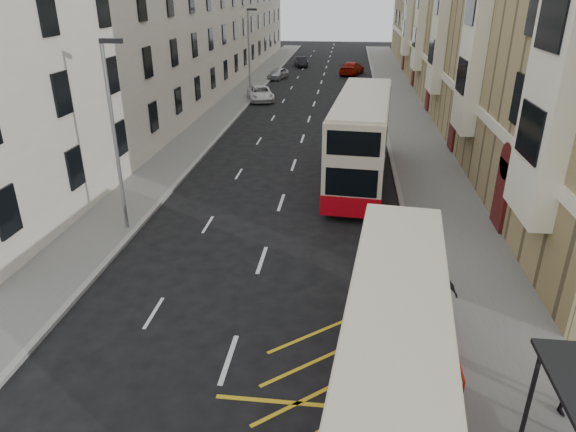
# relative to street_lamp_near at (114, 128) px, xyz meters

# --- Properties ---
(pavement_right) EXTENTS (4.00, 120.00, 0.15)m
(pavement_right) POSITION_rel_street_lamp_near_xyz_m (14.35, 18.00, -4.56)
(pavement_right) COLOR slate
(pavement_right) RESTS_ON ground
(pavement_left) EXTENTS (3.00, 120.00, 0.15)m
(pavement_left) POSITION_rel_street_lamp_near_xyz_m (-1.15, 18.00, -4.56)
(pavement_left) COLOR slate
(pavement_left) RESTS_ON ground
(kerb_right) EXTENTS (0.25, 120.00, 0.15)m
(kerb_right) POSITION_rel_street_lamp_near_xyz_m (12.35, 18.00, -4.56)
(kerb_right) COLOR gray
(kerb_right) RESTS_ON ground
(kerb_left) EXTENTS (0.25, 120.00, 0.15)m
(kerb_left) POSITION_rel_street_lamp_near_xyz_m (0.35, 18.00, -4.56)
(kerb_left) COLOR gray
(kerb_left) RESTS_ON ground
(road_markings) EXTENTS (10.00, 110.00, 0.01)m
(road_markings) POSITION_rel_street_lamp_near_xyz_m (6.35, 33.00, -4.63)
(road_markings) COLOR silver
(road_markings) RESTS_ON ground
(terrace_right) EXTENTS (10.75, 79.00, 15.25)m
(terrace_right) POSITION_rel_street_lamp_near_xyz_m (21.23, 33.38, 2.88)
(terrace_right) COLOR #9D8A5B
(terrace_right) RESTS_ON ground
(terrace_left) EXTENTS (9.18, 79.00, 13.25)m
(terrace_left) POSITION_rel_street_lamp_near_xyz_m (-7.08, 33.50, 1.88)
(terrace_left) COLOR silver
(terrace_left) RESTS_ON ground
(guard_railing) EXTENTS (0.06, 6.56, 1.01)m
(guard_railing) POSITION_rel_street_lamp_near_xyz_m (12.60, -6.25, -3.78)
(guard_railing) COLOR red
(guard_railing) RESTS_ON pavement_right
(street_lamp_near) EXTENTS (0.93, 0.18, 8.00)m
(street_lamp_near) POSITION_rel_street_lamp_near_xyz_m (0.00, 0.00, 0.00)
(street_lamp_near) COLOR gray
(street_lamp_near) RESTS_ON pavement_left
(street_lamp_far) EXTENTS (0.93, 0.18, 8.00)m
(street_lamp_far) POSITION_rel_street_lamp_near_xyz_m (0.00, 30.00, 0.00)
(street_lamp_far) COLOR gray
(street_lamp_far) RESTS_ON pavement_left
(double_decker_front) EXTENTS (3.23, 9.90, 3.88)m
(double_decker_front) POSITION_rel_street_lamp_near_xyz_m (10.80, -9.75, -2.66)
(double_decker_front) COLOR beige
(double_decker_front) RESTS_ON ground
(double_decker_rear) EXTENTS (3.70, 12.08, 4.74)m
(double_decker_rear) POSITION_rel_street_lamp_near_xyz_m (10.26, 7.63, -2.22)
(double_decker_rear) COLOR beige
(double_decker_rear) RESTS_ON ground
(pedestrian_far) EXTENTS (1.15, 0.95, 1.83)m
(pedestrian_far) POSITION_rel_street_lamp_near_xyz_m (12.70, -5.25, -3.57)
(pedestrian_far) COLOR black
(pedestrian_far) RESTS_ON pavement_right
(white_van) EXTENTS (3.45, 5.20, 1.33)m
(white_van) POSITION_rel_street_lamp_near_xyz_m (1.15, 28.94, -3.97)
(white_van) COLOR white
(white_van) RESTS_ON ground
(car_silver) EXTENTS (2.48, 4.03, 1.28)m
(car_silver) POSITION_rel_street_lamp_near_xyz_m (1.15, 41.51, -3.99)
(car_silver) COLOR #AFB2B7
(car_silver) RESTS_ON ground
(car_dark) EXTENTS (2.27, 4.14, 1.29)m
(car_dark) POSITION_rel_street_lamp_near_xyz_m (2.88, 52.03, -3.99)
(car_dark) COLOR black
(car_dark) RESTS_ON ground
(car_red) EXTENTS (3.37, 5.67, 1.54)m
(car_red) POSITION_rel_street_lamp_near_xyz_m (9.74, 45.90, -3.87)
(car_red) COLOR #8E0C00
(car_red) RESTS_ON ground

